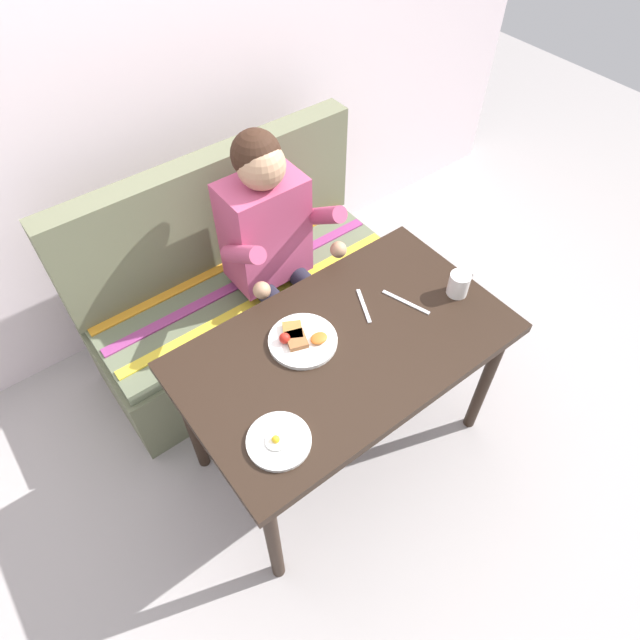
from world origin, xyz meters
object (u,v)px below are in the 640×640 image
plate_eggs (279,441)px  knife (406,302)px  fork (364,306)px  coffee_mug (459,283)px  couch (243,295)px  person (274,242)px  plate_breakfast (301,340)px  table (345,357)px

plate_eggs → knife: size_ratio=1.02×
fork → coffee_mug: bearing=-1.2°
couch → knife: bearing=-67.8°
plate_eggs → fork: bearing=25.2°
person → fork: bearing=-81.9°
couch → plate_breakfast: size_ratio=5.81×
knife → plate_breakfast: bearing=150.5°
table → couch: size_ratio=0.83×
couch → person: person is taller
table → fork: size_ratio=7.06×
plate_breakfast → plate_eggs: size_ratio=1.21×
fork → table: bearing=-124.8°
table → plate_breakfast: bearing=139.6°
coffee_mug → knife: coffee_mug is taller
plate_breakfast → fork: plate_breakfast is taller
couch → plate_eggs: bearing=-113.6°
person → fork: person is taller
coffee_mug → knife: bearing=157.2°
person → plate_breakfast: 0.53m
table → coffee_mug: 0.52m
couch → plate_breakfast: 0.79m
knife → fork: bearing=131.3°
couch → fork: couch is taller
couch → person: size_ratio=1.19×
couch → fork: size_ratio=8.47×
couch → knife: 0.90m
couch → person: bearing=-60.9°
knife → plate_eggs: bearing=176.9°
table → coffee_mug: coffee_mug is taller
plate_breakfast → plate_eggs: (-0.29, -0.28, -0.00)m
table → plate_eggs: plate_eggs is taller
fork → person: bearing=123.2°
coffee_mug → couch: bearing=121.0°
person → coffee_mug: bearing=-58.6°
coffee_mug → fork: bearing=153.7°
fork → knife: size_ratio=0.85×
table → fork: fork is taller
coffee_mug → knife: (-0.19, 0.08, -0.05)m
knife → table: bearing=164.8°
coffee_mug → fork: 0.37m
fork → knife: 0.16m
plate_breakfast → couch: bearing=79.7°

